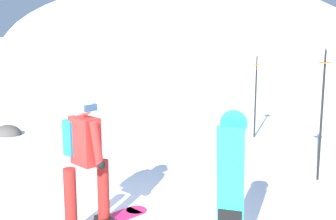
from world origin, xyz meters
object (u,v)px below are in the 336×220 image
at_px(piste_marker_near, 322,106).
at_px(piste_marker_far, 256,90).
at_px(spare_snowboard, 231,188).
at_px(rock_dark, 8,135).
at_px(snowboarder_main, 85,158).

bearing_deg(piste_marker_near, piste_marker_far, 116.78).
bearing_deg(spare_snowboard, rock_dark, 145.45).
relative_size(snowboarder_main, rock_dark, 2.55).
bearing_deg(rock_dark, piste_marker_near, -8.95).
bearing_deg(snowboarder_main, piste_marker_far, 75.38).
bearing_deg(snowboarder_main, piste_marker_near, 44.99).
height_order(snowboarder_main, rock_dark, snowboarder_main).
bearing_deg(rock_dark, piste_marker_far, 15.75).
bearing_deg(piste_marker_near, snowboarder_main, -135.01).
bearing_deg(spare_snowboard, piste_marker_near, 72.72).
height_order(spare_snowboard, piste_marker_near, piste_marker_near).
distance_m(snowboarder_main, piste_marker_far, 5.67).
relative_size(snowboarder_main, spare_snowboard, 1.04).
relative_size(snowboarder_main, piste_marker_near, 0.78).
relative_size(piste_marker_near, piste_marker_far, 1.13).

